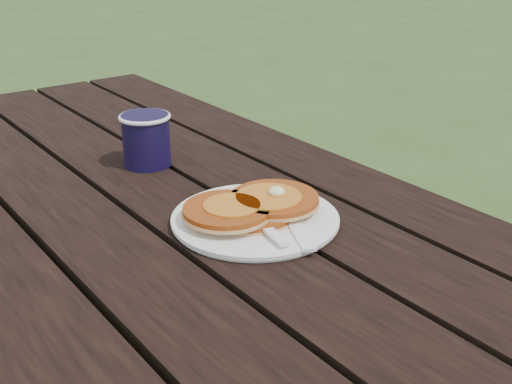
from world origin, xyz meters
TOP-DOWN VIEW (x-y plane):
  - plate at (0.06, -0.12)m, footprint 0.25×0.25m
  - pancake_stack at (0.06, -0.11)m, footprint 0.22×0.15m
  - knife at (0.09, -0.17)m, footprint 0.09×0.17m
  - fork at (0.04, -0.17)m, footprint 0.06×0.16m
  - coffee_cup at (0.05, 0.20)m, footprint 0.10×0.10m

SIDE VIEW (x-z plane):
  - plate at x=0.06m, z-range 0.75..0.76m
  - knife at x=0.09m, z-range 0.76..0.76m
  - fork at x=0.04m, z-range 0.77..0.77m
  - pancake_stack at x=0.06m, z-range 0.76..0.79m
  - coffee_cup at x=0.05m, z-range 0.76..0.86m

